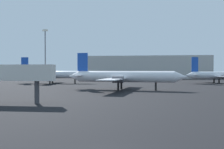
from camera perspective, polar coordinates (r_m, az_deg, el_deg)
airplane_distant at (r=61.67m, az=2.58°, el=-0.49°), size 29.95×26.19×9.31m
airplane_far_left at (r=93.03m, az=-13.18°, el=-0.03°), size 29.45×20.55×9.52m
airplane_far_right at (r=99.36m, az=23.09°, el=-0.14°), size 26.13×21.83×9.51m
light_mast_left at (r=117.77m, az=-14.98°, el=4.93°), size 2.40×0.50×23.27m
terminal_building at (r=150.62m, az=8.20°, el=1.66°), size 70.08×18.83×12.96m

